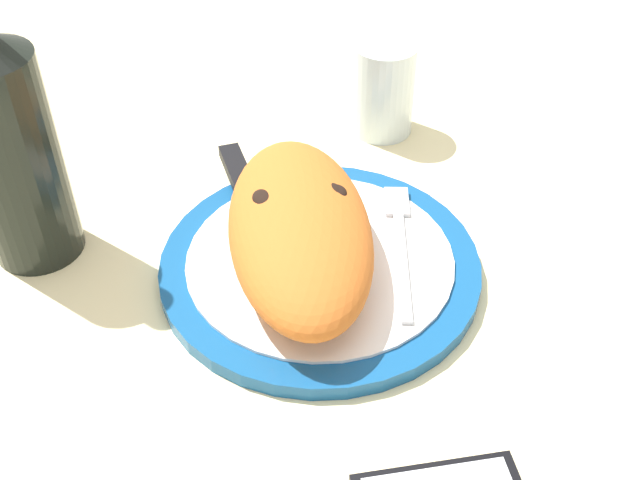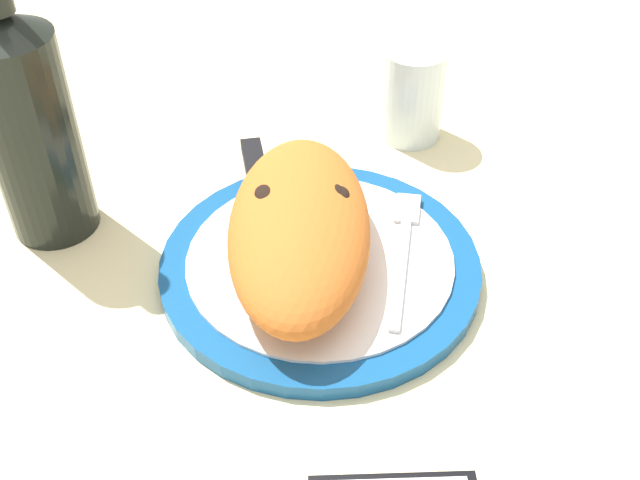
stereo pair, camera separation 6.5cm
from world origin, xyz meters
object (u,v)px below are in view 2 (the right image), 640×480
at_px(fork, 404,244).
at_px(water_glass, 412,100).
at_px(plate, 320,265).
at_px(calzone, 299,228).
at_px(wine_bottle, 29,123).
at_px(knife, 260,188).

height_order(fork, water_glass, water_glass).
height_order(plate, calzone, calzone).
relative_size(calzone, wine_bottle, 0.90).
bearing_deg(wine_bottle, knife, -83.08).
bearing_deg(knife, plate, -148.89).
distance_m(calzone, fork, 0.10).
height_order(calzone, fork, calzone).
height_order(knife, wine_bottle, wine_bottle).
xyz_separation_m(calzone, wine_bottle, (0.07, 0.23, 0.06)).
bearing_deg(fork, calzone, 98.51).
xyz_separation_m(water_glass, wine_bottle, (-0.14, 0.34, 0.07)).
bearing_deg(water_glass, fork, 172.64).
xyz_separation_m(calzone, fork, (0.01, -0.09, -0.03)).
height_order(fork, wine_bottle, wine_bottle).
bearing_deg(plate, wine_bottle, 74.18).
relative_size(calzone, knife, 1.13).
bearing_deg(water_glass, calzone, 151.46).
distance_m(calzone, wine_bottle, 0.24).
relative_size(fork, knife, 0.80).
xyz_separation_m(calzone, knife, (0.09, 0.04, -0.03)).
xyz_separation_m(fork, water_glass, (0.20, -0.03, 0.02)).
relative_size(plate, fork, 1.60).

